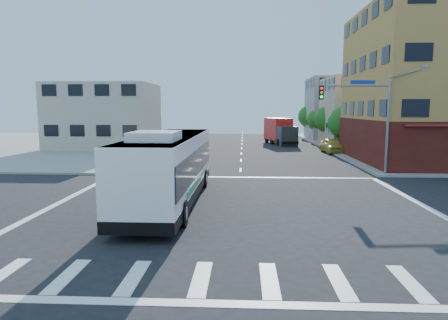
{
  "coord_description": "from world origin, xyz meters",
  "views": [
    {
      "loc": [
        0.22,
        -19.11,
        4.95
      ],
      "look_at": [
        -0.95,
        4.86,
        1.86
      ],
      "focal_mm": 32.0,
      "sensor_mm": 36.0,
      "label": 1
    }
  ],
  "objects": [
    {
      "name": "parked_car",
      "position": [
        10.27,
        26.42,
        0.83
      ],
      "size": [
        2.24,
        4.98,
        1.66
      ],
      "primitive_type": "imported",
      "rotation": [
        0.0,
        0.0,
        0.06
      ],
      "color": "gold",
      "rests_on": "ground"
    },
    {
      "name": "box_truck",
      "position": [
        5.31,
        36.89,
        1.77
      ],
      "size": [
        4.18,
        8.43,
        3.65
      ],
      "rotation": [
        0.0,
        0.0,
        0.24
      ],
      "color": "#27282D",
      "rests_on": "ground"
    },
    {
      "name": "building_east_near",
      "position": [
        16.98,
        33.98,
        4.51
      ],
      "size": [
        12.06,
        10.06,
        9.0
      ],
      "color": "#BEB391",
      "rests_on": "ground"
    },
    {
      "name": "ground",
      "position": [
        0.0,
        0.0,
        0.0
      ],
      "size": [
        120.0,
        120.0,
        0.0
      ],
      "primitive_type": "plane",
      "color": "black",
      "rests_on": "ground"
    },
    {
      "name": "street_tree_a",
      "position": [
        11.9,
        27.92,
        3.59
      ],
      "size": [
        3.6,
        3.6,
        5.53
      ],
      "color": "#342412",
      "rests_on": "ground"
    },
    {
      "name": "street_tree_d",
      "position": [
        11.9,
        51.92,
        3.88
      ],
      "size": [
        4.0,
        4.0,
        6.03
      ],
      "color": "#342412",
      "rests_on": "ground"
    },
    {
      "name": "building_east_far",
      "position": [
        16.98,
        47.98,
        5.01
      ],
      "size": [
        12.06,
        10.06,
        10.0
      ],
      "color": "#989793",
      "rests_on": "ground"
    },
    {
      "name": "street_tree_c",
      "position": [
        11.9,
        43.92,
        3.46
      ],
      "size": [
        3.4,
        3.4,
        5.29
      ],
      "color": "#342412",
      "rests_on": "ground"
    },
    {
      "name": "building_west",
      "position": [
        -17.02,
        29.98,
        4.01
      ],
      "size": [
        12.06,
        10.06,
        8.0
      ],
      "color": "#BEB39E",
      "rests_on": "ground"
    },
    {
      "name": "street_tree_b",
      "position": [
        11.9,
        35.92,
        3.75
      ],
      "size": [
        3.8,
        3.8,
        5.79
      ],
      "color": "#342412",
      "rests_on": "ground"
    },
    {
      "name": "signal_mast_ne",
      "position": [
        9.08,
        10.62,
        4.98
      ],
      "size": [
        7.91,
        1.13,
        8.07
      ],
      "color": "slate",
      "rests_on": "ground"
    },
    {
      "name": "transit_bus",
      "position": [
        -3.62,
        1.4,
        1.94
      ],
      "size": [
        3.08,
        13.41,
        3.96
      ],
      "rotation": [
        0.0,
        0.0,
        -0.01
      ],
      "color": "black",
      "rests_on": "ground"
    }
  ]
}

